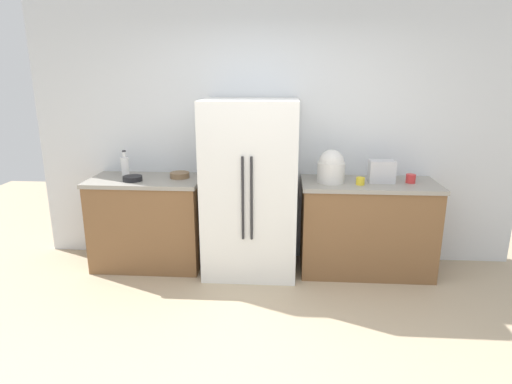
{
  "coord_description": "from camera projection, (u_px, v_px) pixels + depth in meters",
  "views": [
    {
      "loc": [
        0.12,
        -2.5,
        1.96
      ],
      "look_at": [
        -0.09,
        0.49,
        1.13
      ],
      "focal_mm": 30.08,
      "sensor_mm": 36.0,
      "label": 1
    }
  ],
  "objects": [
    {
      "name": "kitchen_back_panel",
      "position": [
        274.0,
        128.0,
        4.48
      ],
      "size": [
        5.06,
        0.1,
        2.84
      ],
      "primitive_type": "cube",
      "color": "silver",
      "rests_on": "ground_plane"
    },
    {
      "name": "toaster",
      "position": [
        382.0,
        171.0,
        4.17
      ],
      "size": [
        0.25,
        0.15,
        0.22
      ],
      "primitive_type": "cube",
      "color": "silver",
      "rests_on": "counter_right"
    },
    {
      "name": "cup_a",
      "position": [
        360.0,
        181.0,
        4.09
      ],
      "size": [
        0.08,
        0.08,
        0.07
      ],
      "primitive_type": "cylinder",
      "color": "yellow",
      "rests_on": "counter_right"
    },
    {
      "name": "counter_left",
      "position": [
        148.0,
        222.0,
        4.47
      ],
      "size": [
        1.13,
        0.63,
        0.94
      ],
      "color": "brown",
      "rests_on": "ground_plane"
    },
    {
      "name": "rice_cooker",
      "position": [
        331.0,
        167.0,
        4.16
      ],
      "size": [
        0.27,
        0.27,
        0.32
      ],
      "color": "silver",
      "rests_on": "counter_right"
    },
    {
      "name": "bowl_a",
      "position": [
        133.0,
        178.0,
        4.24
      ],
      "size": [
        0.19,
        0.19,
        0.05
      ],
      "primitive_type": "cylinder",
      "color": "black",
      "rests_on": "counter_left"
    },
    {
      "name": "counter_right",
      "position": [
        366.0,
        227.0,
        4.32
      ],
      "size": [
        1.32,
        0.63,
        0.94
      ],
      "color": "brown",
      "rests_on": "ground_plane"
    },
    {
      "name": "cup_b",
      "position": [
        411.0,
        179.0,
        4.16
      ],
      "size": [
        0.09,
        0.09,
        0.08
      ],
      "primitive_type": "cylinder",
      "color": "red",
      "rests_on": "counter_right"
    },
    {
      "name": "bottle_a",
      "position": [
        125.0,
        166.0,
        4.43
      ],
      "size": [
        0.08,
        0.08,
        0.27
      ],
      "color": "white",
      "rests_on": "counter_left"
    },
    {
      "name": "refrigerator",
      "position": [
        250.0,
        189.0,
        4.24
      ],
      "size": [
        0.91,
        0.72,
        1.73
      ],
      "color": "white",
      "rests_on": "ground_plane"
    },
    {
      "name": "bowl_b",
      "position": [
        180.0,
        175.0,
        4.37
      ],
      "size": [
        0.2,
        0.2,
        0.06
      ],
      "primitive_type": "cylinder",
      "color": "brown",
      "rests_on": "counter_left"
    },
    {
      "name": "ground_plane",
      "position": [
        264.0,
        371.0,
        2.93
      ],
      "size": [
        10.13,
        10.13,
        0.0
      ],
      "primitive_type": "plane",
      "color": "tan"
    }
  ]
}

